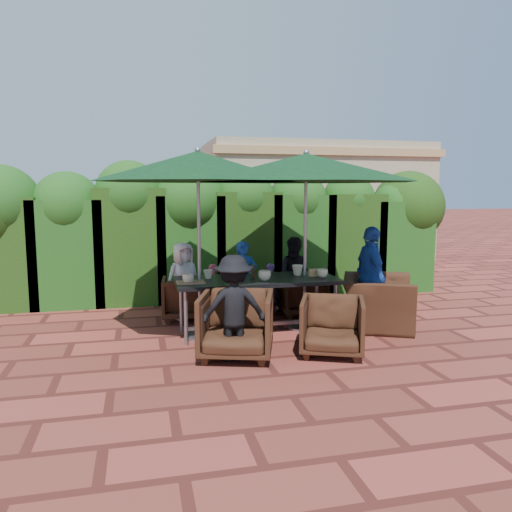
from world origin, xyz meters
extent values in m
plane|color=maroon|center=(0.00, 0.00, 0.00)|extent=(80.00, 80.00, 0.00)
cube|color=black|center=(0.16, -0.09, 0.72)|extent=(2.16, 0.90, 0.05)
cube|color=gray|center=(0.16, -0.09, 0.12)|extent=(1.96, 0.05, 0.05)
cylinder|color=gray|center=(-0.82, -0.44, 0.35)|extent=(0.05, 0.05, 0.70)
cylinder|color=gray|center=(-0.82, 0.26, 0.35)|extent=(0.05, 0.05, 0.70)
cylinder|color=gray|center=(1.14, -0.44, 0.35)|extent=(0.05, 0.05, 0.70)
cylinder|color=gray|center=(1.14, 0.26, 0.35)|extent=(0.05, 0.05, 0.70)
cylinder|color=gray|center=(-0.61, -0.09, 0.01)|extent=(0.44, 0.44, 0.03)
cylinder|color=gray|center=(-0.61, -0.09, 1.20)|extent=(0.04, 0.04, 2.40)
cone|color=black|center=(-0.61, -0.09, 2.22)|extent=(2.66, 2.66, 0.38)
sphere|color=gray|center=(-0.61, -0.09, 2.42)|extent=(0.08, 0.08, 0.08)
cylinder|color=gray|center=(0.86, -0.02, 0.01)|extent=(0.44, 0.44, 0.03)
cylinder|color=gray|center=(0.86, -0.02, 1.20)|extent=(0.04, 0.04, 2.40)
cone|color=black|center=(0.86, -0.02, 2.22)|extent=(2.99, 2.99, 0.38)
sphere|color=gray|center=(0.86, -0.02, 2.42)|extent=(0.08, 0.08, 0.08)
imported|color=black|center=(-0.71, 0.89, 0.35)|extent=(0.73, 0.70, 0.70)
imported|color=black|center=(0.23, 0.97, 0.37)|extent=(0.79, 0.75, 0.74)
imported|color=black|center=(1.08, 0.76, 0.35)|extent=(0.70, 0.66, 0.70)
imported|color=black|center=(-0.30, -0.99, 0.42)|extent=(1.01, 0.97, 0.84)
imported|color=black|center=(0.82, -1.15, 0.37)|extent=(0.93, 0.90, 0.74)
imported|color=black|center=(1.89, -0.17, 0.48)|extent=(1.10, 1.29, 0.95)
imported|color=silver|center=(-0.73, 0.95, 0.58)|extent=(0.66, 0.54, 1.15)
imported|color=#204EAF|center=(0.19, 0.89, 0.57)|extent=(0.42, 0.35, 1.15)
imported|color=black|center=(1.01, 0.84, 0.60)|extent=(0.66, 0.52, 1.20)
imported|color=black|center=(-0.34, -1.06, 0.60)|extent=(0.79, 0.40, 1.20)
imported|color=#204EAF|center=(1.83, -0.06, 0.71)|extent=(0.45, 0.85, 1.42)
imported|color=#E3506A|center=(-0.28, 0.92, 0.41)|extent=(0.34, 0.29, 0.81)
imported|color=#7D4CA6|center=(0.64, 0.98, 0.39)|extent=(0.32, 0.27, 0.78)
imported|color=green|center=(1.67, 4.10, 0.93)|extent=(1.85, 1.14, 1.87)
imported|color=#E3506A|center=(2.68, 4.29, 0.83)|extent=(0.91, 0.71, 1.66)
imported|color=gray|center=(3.52, 4.26, 0.88)|extent=(1.18, 0.65, 1.76)
imported|color=beige|center=(-0.76, -0.20, 0.81)|extent=(0.15, 0.15, 0.12)
imported|color=beige|center=(-0.47, 0.05, 0.81)|extent=(0.13, 0.13, 0.12)
imported|color=beige|center=(0.22, -0.27, 0.82)|extent=(0.17, 0.17, 0.13)
imported|color=beige|center=(0.76, 0.02, 0.82)|extent=(0.16, 0.16, 0.15)
imported|color=beige|center=(1.04, -0.22, 0.81)|extent=(0.15, 0.15, 0.12)
cylinder|color=#B20C0A|center=(-0.04, -0.09, 0.83)|extent=(0.04, 0.04, 0.17)
cylinder|color=#4C230C|center=(0.12, -0.02, 0.83)|extent=(0.04, 0.04, 0.17)
cube|color=#926646|center=(-0.74, -0.22, 0.76)|extent=(0.35, 0.25, 0.02)
cube|color=tan|center=(-0.09, -0.13, 0.80)|extent=(0.12, 0.06, 0.10)
cube|color=tan|center=(0.95, -0.10, 0.80)|extent=(0.12, 0.06, 0.10)
cube|color=#14330E|center=(-3.50, 2.30, 0.91)|extent=(1.15, 0.95, 1.81)
sphere|color=#14330E|center=(-3.50, 2.30, 1.71)|extent=(1.25, 1.25, 1.25)
cube|color=#14330E|center=(-2.50, 2.30, 0.88)|extent=(1.15, 0.95, 1.77)
sphere|color=#14330E|center=(-2.50, 2.30, 1.67)|extent=(1.13, 1.13, 1.13)
cube|color=#14330E|center=(-1.50, 2.30, 0.98)|extent=(1.15, 0.95, 1.96)
sphere|color=#14330E|center=(-1.50, 2.30, 1.86)|extent=(1.13, 1.13, 1.13)
cube|color=#14330E|center=(-0.50, 2.30, 0.91)|extent=(1.15, 0.95, 1.83)
sphere|color=#14330E|center=(-0.50, 2.30, 1.73)|extent=(1.28, 1.28, 1.28)
cube|color=#14330E|center=(0.50, 2.30, 0.95)|extent=(1.15, 0.95, 1.89)
sphere|color=#14330E|center=(0.50, 2.30, 1.79)|extent=(1.07, 1.07, 1.07)
cube|color=#14330E|center=(1.50, 2.30, 0.92)|extent=(1.15, 0.95, 1.84)
sphere|color=#14330E|center=(1.50, 2.30, 1.74)|extent=(1.07, 1.07, 1.07)
cube|color=#14330E|center=(2.50, 2.30, 0.92)|extent=(1.15, 0.95, 1.85)
sphere|color=#14330E|center=(2.50, 2.30, 1.75)|extent=(0.98, 0.98, 0.98)
cube|color=#14330E|center=(3.50, 2.30, 0.86)|extent=(1.15, 0.95, 1.71)
sphere|color=#14330E|center=(3.50, 2.30, 1.61)|extent=(0.94, 0.94, 0.94)
sphere|color=#14330E|center=(3.80, 2.40, 1.60)|extent=(1.40, 1.40, 1.40)
cube|color=tan|center=(3.50, 7.00, 1.60)|extent=(6.00, 3.00, 3.20)
cube|color=tan|center=(3.50, 5.55, 2.90)|extent=(6.20, 0.25, 0.20)
camera|label=1|loc=(-1.36, -6.47, 1.91)|focal=35.00mm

